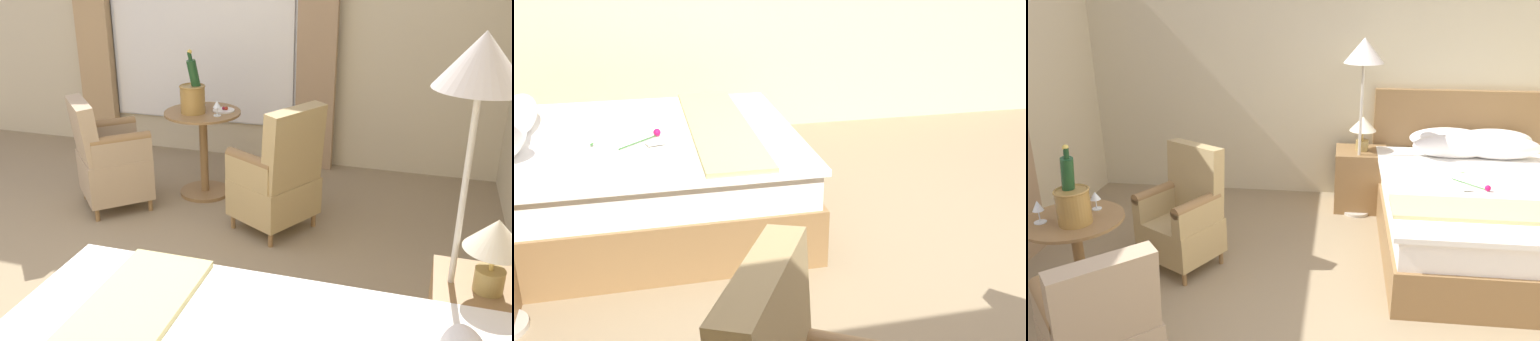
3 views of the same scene
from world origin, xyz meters
TOP-DOWN VIEW (x-y plane):
  - ground_plane at (0.00, 0.00)m, footprint 7.43×7.43m
  - bed at (1.02, 1.76)m, footprint 1.89×2.27m

SIDE VIEW (x-z plane):
  - ground_plane at x=0.00m, z-range 0.00..0.00m
  - bed at x=1.02m, z-range -0.24..0.95m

